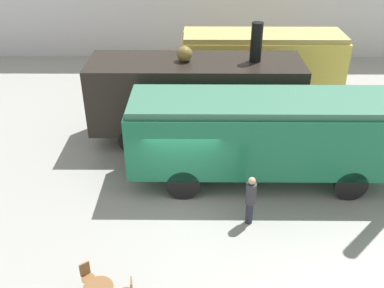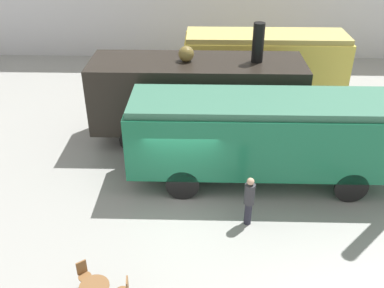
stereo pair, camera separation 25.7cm
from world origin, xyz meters
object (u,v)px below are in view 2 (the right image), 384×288
Objects in this scene: streamlined_locomotive at (286,133)px; visitor_person at (249,199)px; passenger_coach_vintage at (264,62)px; steam_locomotive at (197,93)px.

streamlined_locomotive is 3.12m from visitor_person.
passenger_coach_vintage is 5.23m from steam_locomotive.
visitor_person is (1.78, -5.76, -1.16)m from steam_locomotive.
passenger_coach_vintage is 7.24m from streamlined_locomotive.
steam_locomotive is (-3.33, -4.03, 0.04)m from passenger_coach_vintage.
streamlined_locomotive is at bearing 59.64° from visitor_person.
streamlined_locomotive is (3.26, -3.21, -0.12)m from steam_locomotive.
visitor_person is (-1.49, -2.54, -1.04)m from streamlined_locomotive.
steam_locomotive is 0.75× the size of streamlined_locomotive.
passenger_coach_vintage reaches higher than visitor_person.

